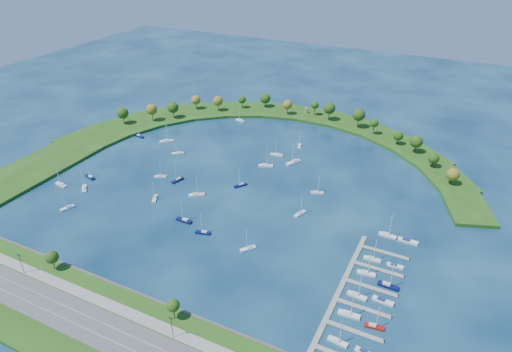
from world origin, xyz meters
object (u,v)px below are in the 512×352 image
at_px(moored_boat_12, 196,194).
at_px(docked_boat_7, 388,285).
at_px(moored_boat_17, 139,136).
at_px(moored_boat_9, 84,188).
at_px(moored_boat_11, 61,184).
at_px(dock_system, 357,294).
at_px(docked_boat_0, 338,341).
at_px(moored_boat_15, 294,162).
at_px(moored_boat_13, 266,165).
at_px(docked_boat_6, 366,273).
at_px(moored_boat_1, 317,192).
at_px(moored_boat_21, 300,146).
at_px(moored_boat_4, 300,213).
at_px(docked_boat_11, 408,241).
at_px(docked_boat_9, 395,266).
at_px(moored_boat_5, 178,153).
at_px(moored_boat_16, 160,176).
at_px(moored_boat_10, 90,177).
at_px(moored_boat_14, 203,232).
at_px(moored_boat_3, 241,185).
at_px(docked_boat_8, 372,259).
at_px(moored_boat_6, 240,120).
at_px(moored_boat_18, 67,207).
at_px(docked_boat_5, 383,301).
at_px(docked_boat_3, 374,326).
at_px(moored_boat_2, 277,154).
at_px(moored_boat_7, 155,198).
at_px(moored_boat_0, 184,220).
at_px(moored_boat_20, 178,180).
at_px(harbor_tower, 306,110).
at_px(docked_boat_4, 357,295).
at_px(moored_boat_19, 167,141).
at_px(docked_boat_10, 387,235).
at_px(docked_boat_2, 349,314).

bearing_deg(moored_boat_12, docked_boat_7, -49.88).
height_order(moored_boat_17, docked_boat_7, docked_boat_7).
relative_size(moored_boat_9, moored_boat_11, 0.98).
bearing_deg(moored_boat_17, dock_system, -13.71).
xyz_separation_m(moored_boat_12, docked_boat_0, (103.98, -63.98, -0.05)).
bearing_deg(moored_boat_15, moored_boat_12, -0.28).
height_order(moored_boat_9, moored_boat_13, moored_boat_13).
distance_m(moored_boat_11, docked_boat_6, 182.52).
bearing_deg(moored_boat_15, moored_boat_1, 71.67).
relative_size(moored_boat_17, moored_boat_21, 1.11).
bearing_deg(moored_boat_4, moored_boat_21, 42.56).
distance_m(moored_boat_9, docked_boat_7, 177.17).
relative_size(dock_system, docked_boat_6, 6.74).
relative_size(docked_boat_0, docked_boat_11, 1.20).
distance_m(dock_system, moored_boat_9, 166.96).
bearing_deg(docked_boat_11, docked_boat_9, -95.54).
xyz_separation_m(moored_boat_5, moored_boat_16, (8.84, -31.02, -0.03)).
bearing_deg(moored_boat_1, docked_boat_7, -70.28).
relative_size(moored_boat_10, moored_boat_14, 1.06).
relative_size(moored_boat_3, docked_boat_8, 1.02).
distance_m(moored_boat_15, moored_boat_16, 85.19).
xyz_separation_m(moored_boat_6, moored_boat_18, (-26.35, -151.60, -0.02)).
bearing_deg(moored_boat_17, moored_boat_12, -20.20).
bearing_deg(docked_boat_5, moored_boat_15, 132.89).
bearing_deg(moored_boat_14, moored_boat_3, -98.52).
xyz_separation_m(docked_boat_3, docked_boat_6, (-10.51, 28.63, 0.02)).
bearing_deg(moored_boat_18, moored_boat_11, -106.12).
bearing_deg(moored_boat_2, moored_boat_7, 55.34).
distance_m(moored_boat_2, moored_boat_13, 17.61).
distance_m(moored_boat_16, docked_boat_6, 139.02).
xyz_separation_m(moored_boat_0, moored_boat_20, (-27.59, 33.53, -0.03)).
bearing_deg(moored_boat_15, moored_boat_17, -55.17).
relative_size(harbor_tower, docked_boat_4, 0.35).
bearing_deg(docked_boat_5, moored_boat_0, 177.48).
bearing_deg(docked_boat_7, moored_boat_19, 157.90).
relative_size(moored_boat_15, moored_boat_19, 1.04).
relative_size(moored_boat_21, docked_boat_8, 0.88).
bearing_deg(docked_boat_8, moored_boat_6, 134.71).
relative_size(moored_boat_10, docked_boat_10, 0.94).
distance_m(moored_boat_2, moored_boat_21, 21.25).
xyz_separation_m(moored_boat_11, docked_boat_11, (194.82, 36.06, -0.20)).
relative_size(moored_boat_14, moored_boat_18, 1.04).
xyz_separation_m(moored_boat_6, moored_boat_9, (-32.99, -132.28, 0.02)).
height_order(moored_boat_15, docked_boat_11, moored_boat_15).
height_order(harbor_tower, moored_boat_0, moored_boat_0).
relative_size(dock_system, docked_boat_11, 8.53).
bearing_deg(docked_boat_7, docked_boat_2, -112.18).
xyz_separation_m(moored_boat_21, docked_boat_2, (74.95, -135.84, 0.08)).
xyz_separation_m(moored_boat_13, docked_boat_9, (94.05, -60.78, -0.39)).
height_order(moored_boat_13, moored_boat_20, moored_boat_13).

